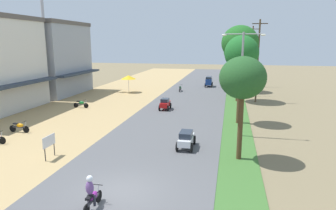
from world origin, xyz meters
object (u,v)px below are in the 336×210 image
Objects in this scene: car_hatchback_red at (165,104)px; motorbike_foreground_rider at (92,194)px; median_tree_third at (240,43)px; parked_motorbike_third at (81,104)px; car_van_blue at (209,81)px; median_tree_fourth at (238,50)px; median_tree_fifth at (236,40)px; utility_pole_near at (252,56)px; car_sedan_white at (186,139)px; streetlamp_far at (236,56)px; utility_pole_far at (258,60)px; vendor_umbrella at (128,77)px; median_tree_second at (242,54)px; motorbike_ahead_second at (180,88)px; median_tree_nearest at (243,79)px; parked_motorbike_second at (19,127)px; streetlamp_near at (241,78)px; streetlamp_mid at (237,66)px; street_signboard at (49,142)px.

motorbike_foreground_rider is (1.17, -20.33, 0.11)m from car_hatchback_red.
median_tree_third is 5.14× the size of motorbike_foreground_rider.
car_van_blue is (12.82, 19.47, 0.47)m from parked_motorbike_third.
median_tree_fifth is (-0.13, 14.27, 1.49)m from median_tree_fourth.
utility_pole_near is 32.80m from car_sedan_white.
median_tree_fourth is 1.02× the size of streetlamp_far.
utility_pole_far is at bearing 21.75° from parked_motorbike_third.
car_sedan_white is at bearing -61.80° from vendor_umbrella.
utility_pole_near is (2.30, 5.65, -1.03)m from median_tree_fourth.
car_van_blue is at bearing 139.26° from median_tree_fourth.
median_tree_second reaches higher than car_hatchback_red.
utility_pole_far is 5.53× the size of motorbike_ahead_second.
parked_motorbike_third is at bearing 118.73° from motorbike_foreground_rider.
median_tree_second reaches higher than motorbike_foreground_rider.
median_tree_nearest reaches higher than motorbike_ahead_second.
motorbike_foreground_rider is at bearing -103.77° from median_tree_third.
parked_motorbike_second is 19.65m from median_tree_second.
median_tree_third is 5.14× the size of motorbike_ahead_second.
median_tree_fifth is 1.00× the size of utility_pole_near.
streetlamp_near is (-0.15, -14.75, -2.52)m from median_tree_third.
median_tree_nearest is at bearing -59.52° from car_hatchback_red.
car_sedan_white is at bearing -134.81° from streetlamp_near.
parked_motorbike_third is 1.00× the size of motorbike_foreground_rider.
median_tree_fifth is (15.39, 18.68, 5.35)m from vendor_umbrella.
median_tree_second reaches higher than car_van_blue.
streetlamp_far is 0.84× the size of utility_pole_far.
median_tree_third is (0.24, 19.68, 2.03)m from median_tree_nearest.
median_tree_fourth is at bearing -89.49° from median_tree_fifth.
motorbike_ahead_second is at bearing -116.59° from median_tree_fifth.
parked_motorbike_third is 22.05m from motorbike_foreground_rider.
median_tree_second is 18.62m from median_tree_fourth.
parked_motorbike_third is 0.26× the size of streetlamp_mid.
median_tree_fourth reaches higher than vendor_umbrella.
streetlamp_near is 6.48m from car_sedan_white.
median_tree_fifth is 50.15m from motorbike_foreground_rider.
utility_pole_far is at bearing 82.89° from median_tree_nearest.
median_tree_nearest is at bearing -19.48° from car_sedan_white.
motorbike_foreground_rider reaches higher than parked_motorbike_third.
streetlamp_near reaches higher than streetlamp_mid.
vendor_umbrella is 16.59m from median_tree_fourth.
motorbike_ahead_second is at bearing 150.54° from utility_pole_far.
streetlamp_far reaches higher than median_tree_nearest.
street_signboard is 0.21× the size of streetlamp_mid.
median_tree_nearest is 19.79m from median_tree_third.
parked_motorbike_second is at bearing -116.04° from streetlamp_far.
utility_pole_far is 12.87m from motorbike_ahead_second.
parked_motorbike_third is at bearing -132.54° from utility_pole_near.
vendor_umbrella is 12.91m from car_hatchback_red.
street_signboard is 0.59× the size of vendor_umbrella.
motorbike_ahead_second is (8.98, 13.67, 0.02)m from parked_motorbike_third.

